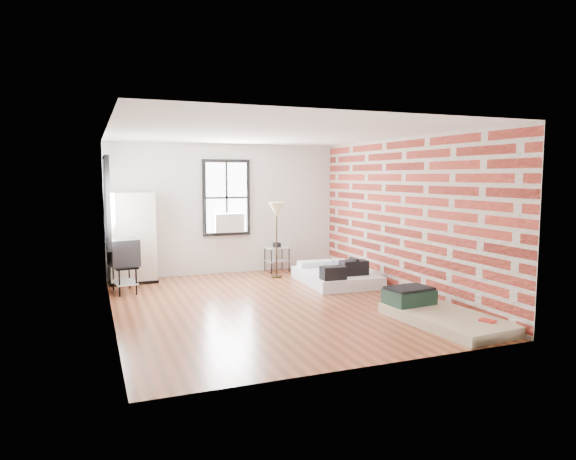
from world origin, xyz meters
name	(u,v)px	position (x,y,z in m)	size (l,w,h in m)	color
ground	(273,304)	(0.00, 0.00, 0.00)	(6.00, 6.00, 0.00)	#592C17
room_shell	(278,198)	(0.23, 0.36, 1.74)	(5.02, 6.02, 2.80)	silver
mattress_main	(336,275)	(1.74, 1.14, 0.15)	(1.37, 1.81, 0.56)	white
mattress_bare	(437,313)	(1.91, -1.80, 0.12)	(1.18, 1.99, 0.41)	tan
wardrobe	(132,238)	(-2.00, 2.65, 0.89)	(0.93, 0.56, 1.79)	black
side_table	(277,252)	(1.07, 2.72, 0.44)	(0.54, 0.45, 0.65)	black
floor_lamp	(276,213)	(0.84, 2.12, 1.34)	(0.34, 0.34, 1.58)	#2F220F
tv_stand	(124,254)	(-2.21, 1.81, 0.70)	(0.56, 0.74, 0.99)	black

